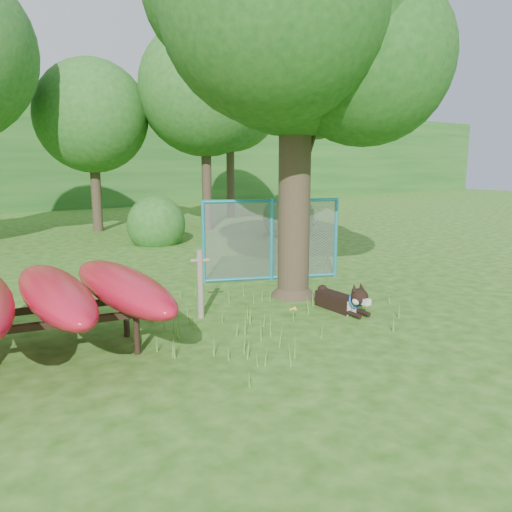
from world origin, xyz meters
TOP-DOWN VIEW (x-y plane):
  - ground at (0.00, 0.00)m, footprint 80.00×80.00m
  - oak_tree at (1.44, 1.79)m, footprint 5.53×5.02m
  - wooden_post at (-0.62, 1.61)m, footprint 0.30×0.17m
  - kayak_rack at (-3.37, 1.35)m, footprint 3.47×3.72m
  - husky_dog at (1.52, 0.46)m, footprint 0.34×1.27m
  - fence_section at (1.95, 3.06)m, footprint 2.78×1.26m
  - wildflower_clump at (0.47, 0.55)m, footprint 0.11×0.10m
  - bg_tree_c at (1.50, 13.00)m, footprint 4.00×4.00m
  - bg_tree_d at (5.00, 11.00)m, footprint 4.80×4.80m
  - bg_tree_e at (8.00, 14.00)m, footprint 4.60×4.60m
  - shrub_right at (6.50, 8.00)m, footprint 1.80×1.80m
  - shrub_mid at (2.00, 9.00)m, footprint 1.80×1.80m

SIDE VIEW (x-z plane):
  - ground at x=0.00m, z-range 0.00..0.00m
  - shrub_right at x=6.50m, z-range -0.90..0.90m
  - shrub_mid at x=2.00m, z-range -0.90..0.90m
  - wildflower_clump at x=0.47m, z-range 0.07..0.31m
  - husky_dog at x=1.52m, z-range -0.08..0.48m
  - wooden_post at x=-0.62m, z-range 0.03..1.16m
  - kayak_rack at x=-3.37m, z-range 0.29..1.40m
  - fence_section at x=1.95m, z-range -0.58..2.34m
  - bg_tree_c at x=1.50m, z-range 1.05..7.17m
  - oak_tree at x=1.44m, z-range 1.23..8.61m
  - bg_tree_d at x=5.00m, z-range 1.33..8.83m
  - bg_tree_e at x=8.00m, z-range 1.46..9.01m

